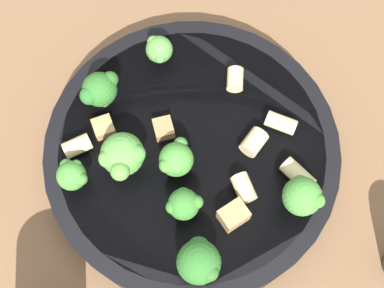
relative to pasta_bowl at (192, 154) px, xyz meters
name	(u,v)px	position (x,y,z in m)	size (l,w,h in m)	color
ground_plane	(192,161)	(0.00, 0.00, -0.02)	(2.00, 2.00, 0.00)	brown
pasta_bowl	(192,154)	(0.00, 0.00, 0.00)	(0.26, 0.26, 0.04)	black
broccoli_floret_0	(302,196)	(-0.09, -0.05, 0.04)	(0.03, 0.03, 0.04)	#9EC175
broccoli_floret_1	(159,49)	(0.09, -0.02, 0.03)	(0.03, 0.02, 0.03)	#84AD60
broccoli_floret_2	(184,204)	(-0.05, 0.03, 0.04)	(0.03, 0.03, 0.03)	#93B766
broccoli_floret_3	(72,175)	(0.02, 0.10, 0.04)	(0.03, 0.02, 0.03)	#9EC175
broccoli_floret_4	(176,160)	(-0.01, 0.02, 0.04)	(0.03, 0.03, 0.04)	#9EC175
broccoli_floret_5	(122,155)	(0.01, 0.06, 0.04)	(0.04, 0.04, 0.04)	#84AD60
broccoli_floret_6	(199,261)	(-0.09, 0.04, 0.04)	(0.04, 0.03, 0.04)	#9EC175
broccoli_floret_7	(99,90)	(0.08, 0.05, 0.04)	(0.03, 0.04, 0.04)	#84AD60
rigatoni_0	(77,146)	(0.05, 0.09, 0.02)	(0.01, 0.01, 0.02)	beige
rigatoni_1	(298,175)	(-0.07, -0.07, 0.02)	(0.01, 0.01, 0.03)	beige
rigatoni_2	(235,79)	(0.04, -0.06, 0.02)	(0.01, 0.01, 0.02)	beige
rigatoni_3	(244,188)	(-0.05, -0.02, 0.02)	(0.02, 0.02, 0.02)	beige
rigatoni_4	(254,142)	(-0.02, -0.05, 0.02)	(0.02, 0.02, 0.02)	beige
rigatoni_5	(281,123)	(-0.02, -0.08, 0.02)	(0.01, 0.01, 0.03)	beige
chicken_chunk_0	(231,217)	(-0.07, 0.00, 0.02)	(0.02, 0.02, 0.02)	tan
chicken_chunk_1	(104,127)	(0.05, 0.06, 0.02)	(0.02, 0.02, 0.01)	tan
chicken_chunk_2	(164,129)	(0.03, 0.01, 0.02)	(0.02, 0.02, 0.01)	#A87A4C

